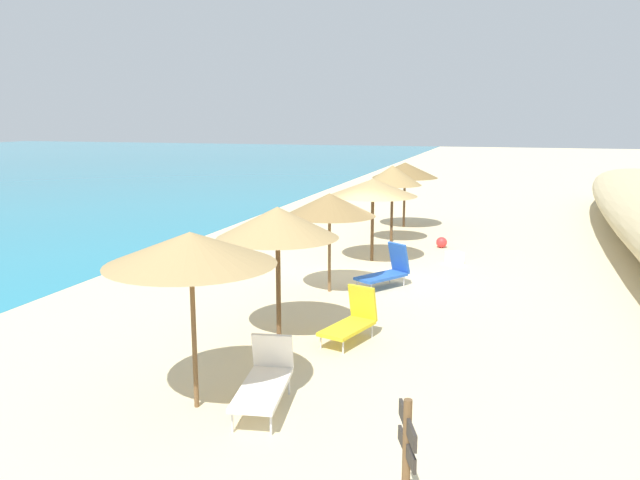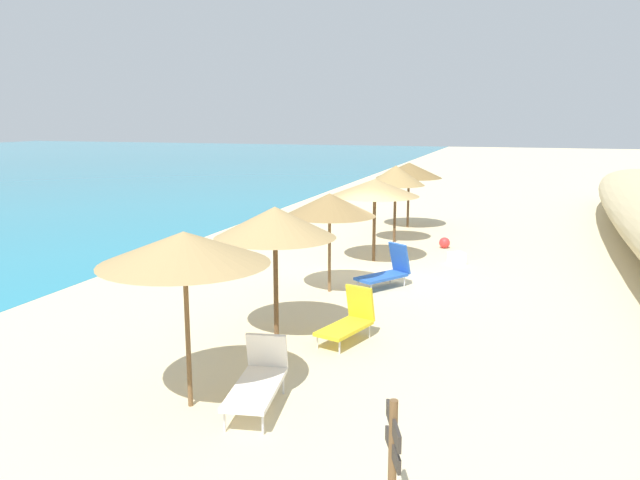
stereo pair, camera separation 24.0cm
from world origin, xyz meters
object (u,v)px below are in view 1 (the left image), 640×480
at_px(lounge_chair_1, 352,320).
at_px(wooden_signpost, 407,453).
at_px(beach_ball, 442,242).
at_px(beach_umbrella_4, 393,175).
at_px(lounge_chair_0, 387,270).
at_px(beach_umbrella_0, 191,249).
at_px(lounge_chair_2, 265,380).
at_px(cooler_box, 455,258).
at_px(beach_umbrella_3, 373,188).
at_px(beach_umbrella_1, 278,223).
at_px(beach_umbrella_2, 330,205).
at_px(beach_umbrella_5, 405,170).

height_order(lounge_chair_1, wooden_signpost, wooden_signpost).
bearing_deg(lounge_chair_1, beach_ball, -77.20).
bearing_deg(beach_umbrella_4, lounge_chair_0, -170.30).
bearing_deg(lounge_chair_0, beach_umbrella_0, 112.99).
height_order(lounge_chair_2, beach_ball, lounge_chair_2).
bearing_deg(lounge_chair_0, cooler_box, -80.33).
bearing_deg(lounge_chair_0, beach_umbrella_4, -46.84).
bearing_deg(lounge_chair_0, lounge_chair_2, 120.23).
relative_size(beach_umbrella_4, lounge_chair_2, 1.58).
relative_size(beach_umbrella_0, beach_umbrella_3, 1.01).
bearing_deg(lounge_chair_0, lounge_chair_1, 125.20).
bearing_deg(beach_umbrella_3, beach_umbrella_4, 0.14).
height_order(beach_umbrella_1, lounge_chair_2, beach_umbrella_1).
distance_m(beach_umbrella_0, lounge_chair_1, 4.35).
bearing_deg(beach_umbrella_2, cooler_box, -33.53).
bearing_deg(lounge_chair_2, lounge_chair_0, -102.26).
distance_m(lounge_chair_0, cooler_box, 3.56).
distance_m(lounge_chair_0, wooden_signpost, 9.90).
xyz_separation_m(lounge_chair_1, lounge_chair_2, (-3.21, 0.54, 0.02)).
height_order(beach_umbrella_2, beach_umbrella_5, beach_umbrella_5).
bearing_deg(beach_umbrella_0, beach_umbrella_2, -0.99).
bearing_deg(cooler_box, beach_umbrella_1, 159.88).
distance_m(beach_umbrella_4, lounge_chair_2, 13.51).
distance_m(beach_umbrella_2, wooden_signpost, 9.51).
xyz_separation_m(beach_umbrella_5, lounge_chair_0, (-9.13, -1.11, -1.84)).
bearing_deg(beach_umbrella_2, beach_umbrella_3, -4.37).
bearing_deg(beach_umbrella_5, beach_umbrella_1, 179.02).
bearing_deg(lounge_chair_1, cooler_box, -83.19).
xyz_separation_m(beach_umbrella_0, beach_umbrella_1, (3.33, -0.07, -0.15)).
bearing_deg(cooler_box, beach_umbrella_0, 165.37).
bearing_deg(wooden_signpost, lounge_chair_2, 27.67).
relative_size(lounge_chair_0, lounge_chair_1, 1.08).
xyz_separation_m(beach_umbrella_4, beach_umbrella_5, (3.12, 0.09, -0.06)).
distance_m(lounge_chair_0, beach_ball, 5.51).
height_order(lounge_chair_1, lounge_chair_2, lounge_chair_1).
bearing_deg(wooden_signpost, beach_umbrella_1, 13.01).
xyz_separation_m(beach_umbrella_5, beach_ball, (-3.68, -1.92, -2.10)).
bearing_deg(beach_umbrella_2, beach_umbrella_4, -2.28).
height_order(beach_umbrella_4, wooden_signpost, beach_umbrella_4).
bearing_deg(lounge_chair_0, beach_umbrella_2, 67.37).
xyz_separation_m(wooden_signpost, cooler_box, (12.91, 0.67, -0.74)).
height_order(lounge_chair_0, beach_ball, lounge_chair_0).
distance_m(beach_umbrella_0, beach_umbrella_1, 3.33).
bearing_deg(lounge_chair_2, lounge_chair_1, -108.60).
xyz_separation_m(lounge_chair_0, lounge_chair_2, (-7.36, 0.42, 0.01)).
distance_m(beach_umbrella_0, beach_umbrella_3, 10.48).
relative_size(lounge_chair_1, cooler_box, 3.26).
distance_m(lounge_chair_2, cooler_box, 10.77).
distance_m(beach_umbrella_4, lounge_chair_0, 6.38).
xyz_separation_m(beach_umbrella_2, beach_umbrella_5, (10.00, -0.19, 0.07)).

